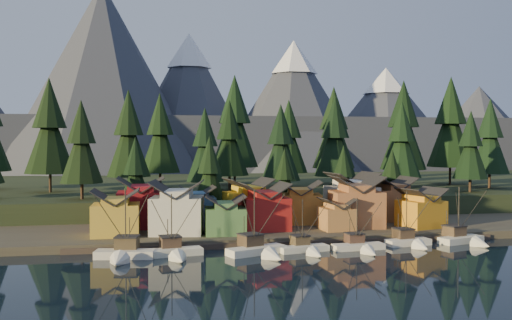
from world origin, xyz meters
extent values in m
plane|color=black|center=(0.00, 0.00, 0.00)|extent=(500.00, 500.00, 0.00)
cube|color=#3D362C|center=(0.00, 40.00, 0.75)|extent=(400.00, 50.00, 1.50)
cube|color=black|center=(0.00, 90.00, 3.00)|extent=(420.00, 100.00, 6.00)
cube|color=#4C3F36|center=(0.00, 16.50, 0.50)|extent=(80.00, 4.00, 1.00)
cube|color=#484C5C|center=(0.00, 240.00, 15.00)|extent=(560.00, 160.00, 30.00)
cone|color=#484C5C|center=(-45.00, 180.00, 45.00)|extent=(100.00, 100.00, 90.00)
cone|color=#484C5C|center=(-5.00, 198.00, 36.00)|extent=(80.00, 80.00, 72.00)
cone|color=white|center=(-5.00, 198.00, 63.36)|extent=(22.40, 22.40, 17.28)
cone|color=#484C5C|center=(45.00, 186.00, 34.00)|extent=(84.00, 84.00, 68.00)
cone|color=white|center=(45.00, 186.00, 59.84)|extent=(23.52, 23.52, 16.32)
cone|color=#484C5C|center=(100.00, 202.00, 29.00)|extent=(92.00, 92.00, 58.00)
cone|color=white|center=(100.00, 202.00, 51.04)|extent=(25.76, 25.76, 13.92)
cone|color=#484C5C|center=(160.00, 210.00, 25.00)|extent=(88.00, 88.00, 50.00)
cube|color=beige|center=(-29.16, 10.11, 0.39)|extent=(10.07, 4.98, 1.80)
cone|color=beige|center=(-30.07, 4.90, 0.39)|extent=(3.89, 3.82, 3.38)
cube|color=black|center=(-29.16, 10.11, -0.28)|extent=(10.32, 5.07, 0.39)
cube|color=#4B3D28|center=(-28.86, 11.85, 2.14)|extent=(4.13, 3.94, 2.03)
cube|color=#272525|center=(-28.86, 11.85, 3.26)|extent=(4.39, 4.20, 0.23)
cylinder|color=black|center=(-29.06, 10.69, 6.30)|extent=(0.20, 0.20, 10.13)
cylinder|color=black|center=(-28.51, 13.82, 3.71)|extent=(0.16, 0.16, 4.95)
cube|color=silver|center=(-21.42, 10.60, 0.36)|extent=(10.33, 4.70, 1.64)
cone|color=silver|center=(-20.50, 5.22, 0.36)|extent=(3.60, 3.87, 3.07)
cube|color=black|center=(-21.42, 10.60, -0.26)|extent=(10.57, 4.79, 0.36)
cube|color=#4F392A|center=(-21.72, 12.40, 1.95)|extent=(3.75, 3.58, 1.84)
cube|color=#272525|center=(-21.72, 12.40, 2.97)|extent=(3.98, 3.82, 0.20)
cylinder|color=black|center=(-21.52, 11.20, 5.73)|extent=(0.18, 0.18, 9.22)
cylinder|color=black|center=(-22.07, 14.43, 3.38)|extent=(0.14, 0.14, 4.51)
cube|color=white|center=(-7.38, 9.19, 0.38)|extent=(10.86, 6.81, 1.74)
cone|color=white|center=(-5.30, 3.88, 0.38)|extent=(4.33, 4.49, 3.26)
cube|color=black|center=(-7.38, 9.19, -0.27)|extent=(11.12, 6.96, 0.38)
cube|color=#473625|center=(-8.07, 10.96, 2.06)|extent=(4.42, 4.30, 1.96)
cube|color=#272525|center=(-8.07, 10.96, 3.15)|extent=(4.71, 4.58, 0.22)
cylinder|color=black|center=(-7.61, 9.78, 6.08)|extent=(0.20, 0.20, 9.78)
cylinder|color=black|center=(-8.85, 12.97, 3.59)|extent=(0.15, 0.15, 4.78)
cube|color=silver|center=(1.14, 9.84, 0.31)|extent=(9.15, 4.31, 1.43)
cone|color=silver|center=(2.06, 5.10, 0.31)|extent=(3.20, 3.46, 2.68)
cube|color=black|center=(1.14, 9.84, -0.22)|extent=(9.37, 4.39, 0.31)
cube|color=brown|center=(0.83, 11.43, 1.70)|extent=(3.32, 3.17, 1.61)
cube|color=#272525|center=(0.83, 11.43, 2.59)|extent=(3.52, 3.38, 0.18)
cylinder|color=black|center=(1.04, 10.37, 5.00)|extent=(0.16, 0.16, 8.03)
cylinder|color=black|center=(0.48, 13.22, 2.95)|extent=(0.12, 0.12, 3.93)
cube|color=silver|center=(11.08, 9.77, 0.32)|extent=(9.46, 3.39, 1.45)
cone|color=silver|center=(11.46, 4.69, 0.32)|extent=(2.94, 3.36, 2.72)
cube|color=black|center=(11.08, 9.77, -0.23)|extent=(9.69, 3.45, 0.32)
cube|color=#50362A|center=(10.96, 11.47, 1.72)|extent=(3.09, 2.92, 1.63)
cube|color=#272525|center=(10.96, 11.47, 2.63)|extent=(3.28, 3.12, 0.18)
cylinder|color=black|center=(11.04, 10.34, 5.07)|extent=(0.16, 0.16, 8.15)
cylinder|color=black|center=(10.82, 13.39, 2.99)|extent=(0.13, 0.13, 3.99)
cube|color=white|center=(21.60, 12.06, 0.34)|extent=(8.70, 4.04, 1.57)
cone|color=white|center=(22.22, 7.51, 0.34)|extent=(3.29, 3.23, 2.93)
cube|color=black|center=(21.60, 12.06, -0.24)|extent=(8.91, 4.11, 0.34)
cube|color=#493626|center=(21.40, 13.58, 1.86)|extent=(3.50, 3.33, 1.76)
cube|color=#272525|center=(21.40, 13.58, 2.84)|extent=(3.72, 3.55, 0.20)
cylinder|color=black|center=(21.54, 12.57, 5.48)|extent=(0.18, 0.18, 8.80)
cylinder|color=black|center=(21.16, 15.30, 3.23)|extent=(0.14, 0.14, 4.30)
cube|color=silver|center=(32.47, 12.43, 0.36)|extent=(9.58, 5.66, 1.67)
cone|color=silver|center=(33.94, 7.67, 0.36)|extent=(3.90, 3.88, 3.13)
cube|color=black|center=(32.47, 12.43, -0.26)|extent=(9.81, 5.77, 0.36)
cube|color=brown|center=(31.98, 14.01, 1.98)|extent=(4.11, 3.97, 1.88)
cube|color=#272525|center=(31.98, 14.01, 3.02)|extent=(4.37, 4.23, 0.21)
cylinder|color=black|center=(32.31, 12.96, 5.83)|extent=(0.19, 0.19, 9.38)
cylinder|color=black|center=(31.43, 15.81, 3.44)|extent=(0.15, 0.15, 4.58)
cube|color=gold|center=(-31.32, 24.01, 4.46)|extent=(8.75, 7.70, 5.92)
cube|color=gold|center=(-31.32, 24.01, 8.01)|extent=(4.88, 7.47, 1.21)
cube|color=beige|center=(-19.94, 24.18, 5.00)|extent=(10.99, 10.11, 7.00)
cube|color=beige|center=(-19.94, 24.18, 9.17)|extent=(6.66, 9.22, 1.36)
cube|color=#48763F|center=(-10.98, 21.86, 4.02)|extent=(7.99, 7.52, 5.03)
cube|color=#48763F|center=(-10.98, 21.86, 7.05)|extent=(4.59, 7.16, 1.06)
cube|color=maroon|center=(-2.67, 25.52, 4.73)|extent=(9.60, 8.58, 6.46)
cube|color=maroon|center=(-2.67, 25.52, 8.59)|extent=(5.48, 8.19, 1.29)
cube|color=#AF753E|center=(11.48, 22.68, 3.70)|extent=(6.53, 6.53, 4.41)
cube|color=#AF753E|center=(11.48, 22.68, 6.33)|extent=(3.75, 6.24, 0.87)
cube|color=#9E5F38|center=(16.70, 25.69, 5.17)|extent=(10.55, 9.10, 7.34)
cube|color=#9E5F38|center=(16.70, 25.69, 9.53)|extent=(6.07, 8.60, 1.40)
cube|color=orange|center=(29.59, 22.79, 4.25)|extent=(9.54, 8.84, 5.50)
cube|color=orange|center=(29.59, 22.79, 7.55)|extent=(6.03, 7.77, 1.13)
cube|color=maroon|center=(-26.82, 33.37, 5.16)|extent=(9.50, 8.46, 7.33)
cube|color=maroon|center=(-26.82, 33.37, 9.48)|extent=(5.26, 8.26, 1.32)
cube|color=#375C82|center=(-15.18, 34.17, 4.46)|extent=(7.34, 6.88, 5.92)
cube|color=#375C82|center=(-15.18, 34.17, 7.92)|extent=(4.06, 6.72, 1.02)
cube|color=gold|center=(-4.57, 33.03, 4.94)|extent=(10.30, 9.15, 6.89)
cube|color=gold|center=(-4.57, 33.03, 9.02)|extent=(6.19, 8.35, 1.29)
cube|color=#A46D2A|center=(6.69, 32.85, 4.63)|extent=(10.06, 8.80, 6.27)
cube|color=#A46D2A|center=(6.69, 32.85, 8.38)|extent=(6.10, 7.94, 1.25)
cube|color=beige|center=(18.74, 33.91, 5.31)|extent=(10.62, 9.65, 7.62)
cube|color=beige|center=(18.74, 33.91, 9.79)|extent=(6.22, 9.03, 1.38)
cube|color=#955C35|center=(28.24, 33.87, 4.96)|extent=(9.06, 8.57, 6.93)
cube|color=#955C35|center=(28.24, 33.87, 9.01)|extent=(5.22, 8.14, 1.20)
cylinder|color=#332319|center=(-50.00, 68.00, 8.58)|extent=(0.70, 0.70, 5.16)
cone|color=black|center=(-50.00, 68.00, 19.76)|extent=(12.61, 12.61, 17.77)
cone|color=black|center=(-50.00, 68.00, 28.93)|extent=(8.60, 8.60, 12.90)
cylinder|color=#332319|center=(-40.00, 48.00, 7.97)|extent=(0.70, 0.70, 3.94)
cone|color=black|center=(-40.00, 48.00, 16.52)|extent=(9.64, 9.64, 13.59)
cone|color=black|center=(-40.00, 48.00, 23.53)|extent=(6.57, 6.57, 9.86)
cylinder|color=#332319|center=(-30.00, 60.00, 8.28)|extent=(0.70, 0.70, 4.56)
cone|color=black|center=(-30.00, 60.00, 18.16)|extent=(11.15, 11.15, 15.71)
cone|color=black|center=(-30.00, 60.00, 26.27)|extent=(7.60, 7.60, 11.40)
cylinder|color=#332319|center=(-22.00, 75.00, 8.32)|extent=(0.70, 0.70, 4.64)
cone|color=black|center=(-22.00, 75.00, 18.37)|extent=(11.34, 11.34, 15.97)
cone|color=black|center=(-22.00, 75.00, 26.61)|extent=(7.73, 7.73, 11.59)
cylinder|color=#332319|center=(-12.00, 50.00, 7.86)|extent=(0.70, 0.70, 3.72)
cone|color=black|center=(-12.00, 50.00, 15.91)|extent=(9.09, 9.09, 12.80)
cone|color=black|center=(-12.00, 50.00, 22.52)|extent=(6.19, 6.19, 9.29)
cylinder|color=#332319|center=(-4.00, 65.00, 8.12)|extent=(0.70, 0.70, 4.23)
cone|color=black|center=(-4.00, 65.00, 17.29)|extent=(10.35, 10.35, 14.58)
cone|color=black|center=(-4.00, 65.00, 24.82)|extent=(7.06, 7.06, 10.58)
cylinder|color=#332319|center=(6.00, 48.00, 7.94)|extent=(0.70, 0.70, 3.87)
cone|color=black|center=(6.00, 48.00, 16.33)|extent=(9.46, 9.46, 13.34)
cone|color=black|center=(6.00, 48.00, 23.21)|extent=(6.45, 6.45, 9.68)
cylinder|color=#332319|center=(14.00, 72.00, 8.18)|extent=(0.70, 0.70, 4.37)
cone|color=black|center=(14.00, 72.00, 17.65)|extent=(10.68, 10.68, 15.05)
cone|color=black|center=(14.00, 72.00, 25.42)|extent=(7.28, 7.28, 10.92)
cylinder|color=#332319|center=(22.00, 55.00, 8.18)|extent=(0.70, 0.70, 4.35)
cone|color=black|center=(22.00, 55.00, 17.61)|extent=(10.64, 10.64, 14.99)
cone|color=black|center=(22.00, 55.00, 25.34)|extent=(7.25, 7.25, 10.88)
cylinder|color=#332319|center=(30.00, 80.00, 8.60)|extent=(0.70, 0.70, 5.20)
cone|color=black|center=(30.00, 80.00, 19.87)|extent=(12.71, 12.71, 17.91)
cone|color=black|center=(30.00, 80.00, 29.11)|extent=(8.67, 8.67, 13.00)
cylinder|color=#332319|center=(38.00, 50.00, 8.04)|extent=(0.70, 0.70, 4.08)
cone|color=black|center=(38.00, 50.00, 16.88)|extent=(9.97, 9.97, 14.05)
cone|color=black|center=(38.00, 50.00, 24.13)|extent=(6.80, 6.80, 10.20)
cylinder|color=#332319|center=(46.00, 66.00, 8.67)|extent=(0.70, 0.70, 5.33)
cone|color=black|center=(46.00, 66.00, 20.22)|extent=(13.03, 13.03, 18.36)
cone|color=black|center=(46.00, 66.00, 29.69)|extent=(8.88, 8.88, 13.33)
cylinder|color=#332319|center=(56.00, 48.00, 7.84)|extent=(0.70, 0.70, 3.68)
cone|color=black|center=(56.00, 48.00, 15.83)|extent=(9.01, 9.01, 12.69)
cone|color=black|center=(56.00, 48.00, 22.38)|extent=(6.14, 6.14, 9.21)
cylinder|color=#332319|center=(64.00, 72.00, 8.85)|extent=(0.70, 0.70, 5.70)
cone|color=black|center=(64.00, 72.00, 21.19)|extent=(13.93, 13.93, 19.63)
cone|color=black|center=(64.00, 72.00, 31.32)|extent=(9.50, 9.50, 14.24)
cylinder|color=#332319|center=(0.00, 82.00, 8.87)|extent=(0.70, 0.70, 5.75)
cone|color=black|center=(0.00, 82.00, 21.33)|extent=(14.05, 14.05, 19.80)
cone|color=black|center=(0.00, 82.00, 31.55)|extent=(9.58, 9.58, 14.37)
cylinder|color=#332319|center=(68.00, 58.00, 8.19)|extent=(0.70, 0.70, 4.39)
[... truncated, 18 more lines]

